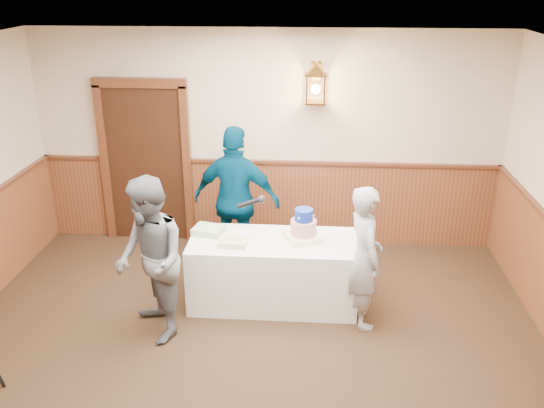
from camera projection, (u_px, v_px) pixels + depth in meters
The scene contains 8 objects.
room_shell at pixel (230, 231), 4.54m from camera, with size 6.02×7.02×2.81m.
display_table at pixel (273, 271), 6.30m from camera, with size 1.80×0.80×0.75m, color white.
tiered_cake at pixel (304, 228), 6.11m from camera, with size 0.46×0.46×0.36m.
sheet_cake_yellow at pixel (233, 242), 6.04m from camera, with size 0.30×0.23×0.06m, color #D0C27C.
sheet_cake_green at pixel (209, 230), 6.30m from camera, with size 0.32×0.25×0.07m, color #8DC087.
interviewer at pixel (150, 261), 5.54m from camera, with size 1.56×1.02×1.67m.
baker at pixel (364, 257), 5.77m from camera, with size 0.55×0.36×1.52m, color #98999D.
assistant_p at pixel (237, 200), 6.82m from camera, with size 1.05×0.44×1.80m, color #01304C.
Camera 1 is at (0.58, -3.64, 3.43)m, focal length 38.00 mm.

